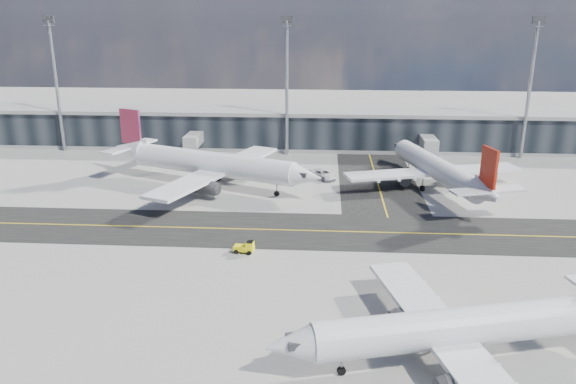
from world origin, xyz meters
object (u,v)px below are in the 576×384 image
object	(u,v)px
airliner_redtail	(438,169)
airliner_near	(463,327)
airliner_af	(210,164)
baggage_tug	(246,247)
service_van	(324,174)

from	to	relation	value
airliner_redtail	airliner_near	distance (m)	51.61
airliner_af	airliner_near	xyz separation A→B (m)	(32.84, -50.54, -0.69)
airliner_af	airliner_redtail	xyz separation A→B (m)	(40.13, 0.55, -0.45)
airliner_near	baggage_tug	distance (m)	31.72
airliner_af	baggage_tug	xyz separation A→B (m)	(10.28, -28.41, -3.32)
airliner_near	service_van	bearing A→B (deg)	-1.75
airliner_near	airliner_redtail	bearing A→B (deg)	-22.46
service_van	airliner_near	bearing A→B (deg)	-116.38
airliner_redtail	service_van	distance (m)	20.78
airliner_af	service_van	distance (m)	21.34
service_van	baggage_tug	bearing A→B (deg)	-145.19
airliner_near	service_van	distance (m)	57.85
airliner_af	service_van	bearing A→B (deg)	128.02
airliner_af	baggage_tug	size ratio (longest dim) A/B	14.53
airliner_af	service_van	size ratio (longest dim) A/B	6.65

